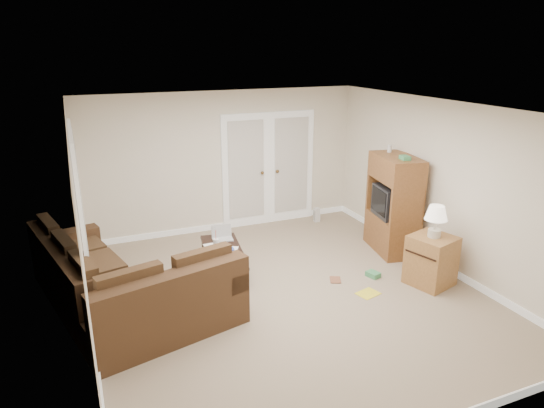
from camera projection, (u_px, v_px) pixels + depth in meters
name	position (u px, v px, depth m)	size (l,w,h in m)	color
floor	(287.00, 294.00, 6.61)	(5.50, 5.50, 0.00)	gray
ceiling	(289.00, 109.00, 5.83)	(5.00, 5.50, 0.02)	silver
wall_left	(80.00, 235.00, 5.30)	(0.02, 5.50, 2.50)	silver
wall_right	(442.00, 186.00, 7.14)	(0.02, 5.50, 2.50)	silver
wall_back	(224.00, 162.00, 8.63)	(5.00, 0.02, 2.50)	silver
wall_front	(433.00, 309.00, 3.81)	(5.00, 0.02, 2.50)	silver
baseboards	(287.00, 291.00, 6.59)	(5.00, 5.50, 0.10)	white
french_doors	(269.00, 170.00, 8.98)	(1.80, 0.05, 2.13)	white
window_left	(77.00, 185.00, 6.10)	(0.05, 1.92, 1.42)	white
sectional_sofa	(119.00, 289.00, 6.01)	(2.51, 2.97, 0.88)	#442C1A
coffee_table	(223.00, 259.00, 7.14)	(0.67, 1.11, 0.71)	black
tv_armoire	(393.00, 204.00, 7.79)	(0.72, 1.07, 1.70)	brown
side_cabinet	(432.00, 256.00, 6.77)	(0.68, 0.68, 1.17)	#9F6D3A
space_heater	(317.00, 215.00, 9.28)	(0.11, 0.09, 0.27)	silver
floor_magazine	(368.00, 293.00, 6.61)	(0.30, 0.23, 0.01)	yellow
floor_greenbox	(373.00, 274.00, 7.09)	(0.14, 0.19, 0.08)	#418F59
floor_book	(330.00, 280.00, 6.99)	(0.15, 0.21, 0.02)	brown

